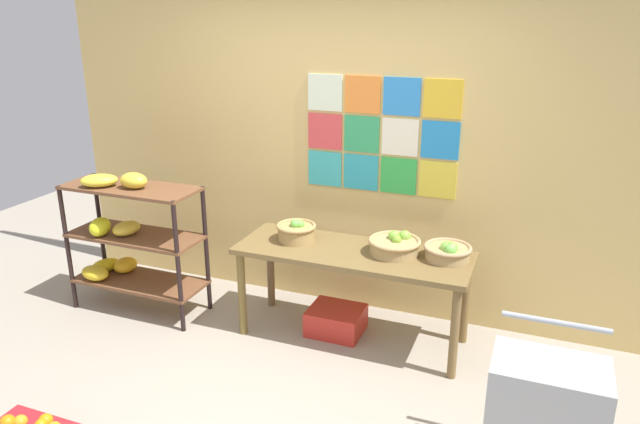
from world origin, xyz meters
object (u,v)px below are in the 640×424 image
(fruit_basket_back_right, at_px, (296,231))
(shopping_cart, at_px, (547,400))
(display_table, at_px, (353,262))
(banana_shelf_unit, at_px, (125,235))
(fruit_basket_right, at_px, (448,251))
(produce_crate_under_table, at_px, (336,320))
(fruit_basket_left, at_px, (395,245))

(fruit_basket_back_right, relative_size, shopping_cart, 0.35)
(display_table, xyz_separation_m, fruit_basket_back_right, (-0.46, 0.03, 0.16))
(display_table, distance_m, fruit_basket_back_right, 0.49)
(banana_shelf_unit, relative_size, fruit_basket_right, 3.53)
(banana_shelf_unit, bearing_deg, shopping_cart, -14.20)
(display_table, relative_size, produce_crate_under_table, 4.18)
(fruit_basket_left, bearing_deg, banana_shelf_unit, -172.78)
(display_table, bearing_deg, fruit_basket_left, 11.90)
(fruit_basket_left, bearing_deg, fruit_basket_right, 4.50)
(display_table, height_order, fruit_basket_back_right, fruit_basket_back_right)
(fruit_basket_right, relative_size, fruit_basket_left, 0.89)
(display_table, xyz_separation_m, produce_crate_under_table, (-0.14, 0.03, -0.52))
(fruit_basket_left, distance_m, produce_crate_under_table, 0.80)
(shopping_cart, bearing_deg, fruit_basket_left, 124.94)
(fruit_basket_right, distance_m, fruit_basket_left, 0.37)
(fruit_basket_right, bearing_deg, shopping_cart, -57.53)
(fruit_basket_back_right, distance_m, fruit_basket_right, 1.12)
(banana_shelf_unit, distance_m, fruit_basket_back_right, 1.42)
(banana_shelf_unit, relative_size, fruit_basket_back_right, 3.92)
(fruit_basket_back_right, xyz_separation_m, fruit_basket_right, (1.12, 0.06, -0.01))
(fruit_basket_left, xyz_separation_m, shopping_cart, (1.08, -1.09, -0.27))
(display_table, xyz_separation_m, shopping_cart, (1.37, -1.03, -0.12))
(shopping_cart, bearing_deg, produce_crate_under_table, 135.08)
(fruit_basket_right, height_order, produce_crate_under_table, fruit_basket_right)
(fruit_basket_back_right, xyz_separation_m, shopping_cart, (1.83, -1.06, -0.28))
(fruit_basket_back_right, bearing_deg, shopping_cart, -29.99)
(banana_shelf_unit, xyz_separation_m, shopping_cart, (3.22, -0.82, -0.14))
(fruit_basket_right, bearing_deg, fruit_basket_back_right, -176.99)
(banana_shelf_unit, relative_size, display_table, 0.69)
(produce_crate_under_table, distance_m, shopping_cart, 1.89)
(fruit_basket_left, height_order, produce_crate_under_table, fruit_basket_left)
(fruit_basket_left, distance_m, shopping_cart, 1.56)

